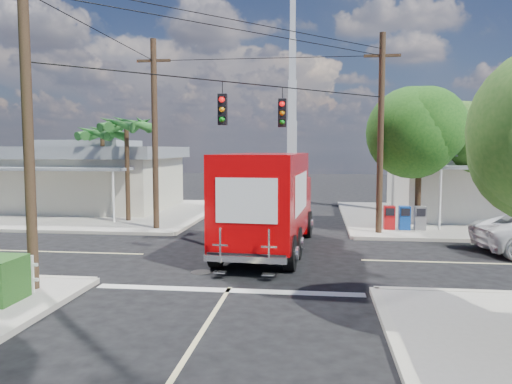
# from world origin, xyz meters

# --- Properties ---
(ground) EXTENTS (120.00, 120.00, 0.00)m
(ground) POSITION_xyz_m (0.00, 0.00, 0.00)
(ground) COLOR black
(ground) RESTS_ON ground
(sidewalk_ne) EXTENTS (14.12, 14.12, 0.14)m
(sidewalk_ne) POSITION_xyz_m (10.88, 10.88, 0.07)
(sidewalk_ne) COLOR #A7A196
(sidewalk_ne) RESTS_ON ground
(sidewalk_nw) EXTENTS (14.12, 14.12, 0.14)m
(sidewalk_nw) POSITION_xyz_m (-10.88, 10.88, 0.07)
(sidewalk_nw) COLOR #A7A196
(sidewalk_nw) RESTS_ON ground
(road_markings) EXTENTS (32.00, 32.00, 0.01)m
(road_markings) POSITION_xyz_m (0.00, -1.47, 0.01)
(road_markings) COLOR beige
(road_markings) RESTS_ON ground
(building_ne) EXTENTS (11.80, 10.20, 4.50)m
(building_ne) POSITION_xyz_m (12.50, 11.97, 2.32)
(building_ne) COLOR silver
(building_ne) RESTS_ON sidewalk_ne
(building_nw) EXTENTS (10.80, 10.20, 4.30)m
(building_nw) POSITION_xyz_m (-12.00, 12.46, 2.22)
(building_nw) COLOR beige
(building_nw) RESTS_ON sidewalk_nw
(radio_tower) EXTENTS (0.80, 0.80, 17.00)m
(radio_tower) POSITION_xyz_m (0.50, 20.00, 5.64)
(radio_tower) COLOR silver
(radio_tower) RESTS_ON ground
(tree_ne_front) EXTENTS (4.21, 4.14, 6.66)m
(tree_ne_front) POSITION_xyz_m (7.21, 6.76, 4.77)
(tree_ne_front) COLOR #422D1C
(tree_ne_front) RESTS_ON sidewalk_ne
(tree_ne_back) EXTENTS (3.77, 3.66, 5.82)m
(tree_ne_back) POSITION_xyz_m (9.81, 8.96, 4.19)
(tree_ne_back) COLOR #422D1C
(tree_ne_back) RESTS_ON sidewalk_ne
(palm_nw_front) EXTENTS (3.01, 3.08, 5.59)m
(palm_nw_front) POSITION_xyz_m (-7.50, 7.50, 5.04)
(palm_nw_front) COLOR #422D1C
(palm_nw_front) RESTS_ON sidewalk_nw
(palm_nw_back) EXTENTS (3.01, 3.08, 5.19)m
(palm_nw_back) POSITION_xyz_m (-9.50, 9.00, 4.67)
(palm_nw_back) COLOR #422D1C
(palm_nw_back) RESTS_ON sidewalk_nw
(utility_poles) EXTENTS (12.00, 10.68, 9.00)m
(utility_poles) POSITION_xyz_m (-1.58, 1.60, 4.67)
(utility_poles) COLOR #473321
(utility_poles) RESTS_ON ground
(vending_boxes) EXTENTS (1.90, 0.50, 1.10)m
(vending_boxes) POSITION_xyz_m (6.50, 6.20, 0.69)
(vending_boxes) COLOR #B51013
(vending_boxes) RESTS_ON sidewalk_ne
(delivery_truck) EXTENTS (3.29, 8.81, 3.74)m
(delivery_truck) POSITION_xyz_m (0.55, 1.14, 1.90)
(delivery_truck) COLOR black
(delivery_truck) RESTS_ON ground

